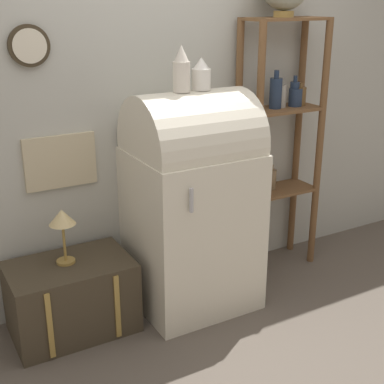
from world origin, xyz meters
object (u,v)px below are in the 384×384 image
(vase_left, at_px, (182,70))
(desk_lamp, at_px, (62,221))
(suitcase_trunk, at_px, (72,297))
(vase_center, at_px, (201,75))
(refrigerator, at_px, (192,199))

(vase_left, height_order, desk_lamp, vase_left)
(suitcase_trunk, relative_size, vase_center, 3.82)
(suitcase_trunk, distance_m, vase_center, 1.54)
(vase_left, bearing_deg, vase_center, 5.16)
(refrigerator, bearing_deg, suitcase_trunk, 175.92)
(refrigerator, xyz_separation_m, suitcase_trunk, (-0.80, 0.06, -0.50))
(suitcase_trunk, distance_m, vase_left, 1.49)
(refrigerator, distance_m, desk_lamp, 0.81)
(suitcase_trunk, bearing_deg, refrigerator, -4.08)
(vase_left, distance_m, desk_lamp, 1.10)
(refrigerator, bearing_deg, desk_lamp, 174.26)
(refrigerator, bearing_deg, vase_left, -178.54)
(suitcase_trunk, distance_m, desk_lamp, 0.49)
(refrigerator, xyz_separation_m, vase_left, (-0.07, -0.00, 0.80))
(suitcase_trunk, relative_size, vase_left, 2.70)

